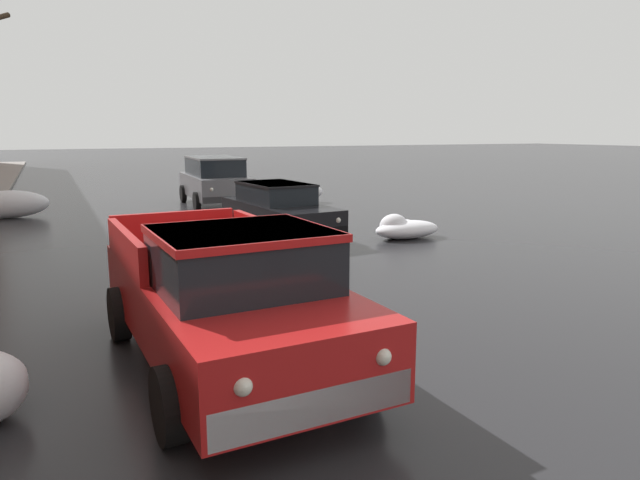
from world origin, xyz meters
name	(u,v)px	position (x,y,z in m)	size (l,w,h in m)	color
snow_bank_along_left_kerb	(287,193)	(4.70, 21.00, 0.41)	(3.16, 1.07, 0.84)	white
snow_bank_mid_block_left	(7,205)	(-4.87, 21.40, 0.44)	(2.47, 0.91, 0.90)	white
snow_bank_near_corner_right	(404,228)	(4.71, 12.94, 0.26)	(1.86, 0.90, 0.65)	white
pickup_truck_red_approaching_near_lane	(227,296)	(-1.85, 6.81, 0.88)	(2.33, 4.99, 1.76)	red
sedan_black_parked_kerbside_close	(278,208)	(1.86, 14.64, 0.75)	(2.10, 4.40, 1.42)	black
suv_grey_parked_kerbside_mid	(215,179)	(2.09, 21.82, 0.99)	(2.28, 4.63, 1.82)	slate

